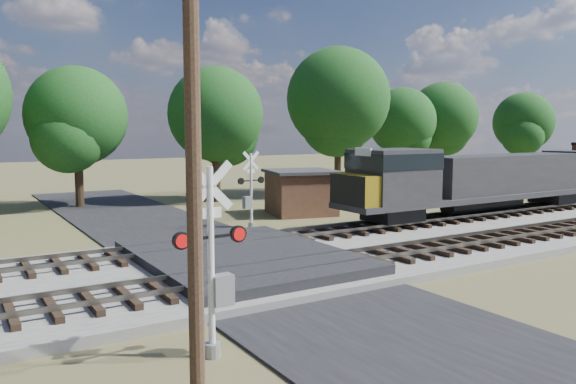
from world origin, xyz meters
TOP-DOWN VIEW (x-y plane):
  - ground at (0.00, 0.00)m, footprint 160.00×160.00m
  - ballast_bed at (10.00, 0.50)m, footprint 140.00×10.00m
  - road at (0.00, 0.00)m, footprint 7.00×60.00m
  - crossing_panel at (0.00, 0.50)m, footprint 7.00×9.00m
  - track_near at (3.12, -2.00)m, footprint 140.00×2.60m
  - track_far at (3.12, 3.00)m, footprint 140.00×2.60m
  - crossing_signal_near at (-4.21, -6.48)m, footprint 1.80×0.39m
  - crossing_signal_far at (4.25, 7.91)m, footprint 1.63×0.38m
  - utility_pole at (-5.30, -8.05)m, footprint 2.22×0.37m
  - equipment_shed at (9.21, 10.67)m, footprint 4.78×4.78m
  - treeline at (6.60, 20.05)m, footprint 83.66×11.26m

SIDE VIEW (x-z plane):
  - ground at x=0.00m, z-range 0.00..0.00m
  - road at x=0.00m, z-range 0.00..0.08m
  - ballast_bed at x=10.00m, z-range 0.00..0.30m
  - crossing_panel at x=0.00m, z-range 0.01..0.62m
  - track_near at x=3.12m, z-range 0.25..0.58m
  - track_far at x=3.12m, z-range 0.25..0.58m
  - equipment_shed at x=9.21m, z-range 0.02..2.72m
  - crossing_signal_far at x=4.25m, z-range -0.34..3.71m
  - crossing_signal_near at x=-4.21m, z-range -0.38..4.10m
  - utility_pole at x=-5.30m, z-range 0.27..9.34m
  - treeline at x=6.60m, z-range 0.80..12.41m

